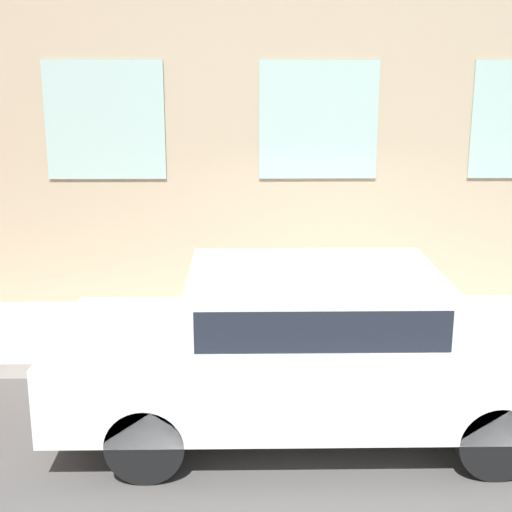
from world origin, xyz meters
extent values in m
plane|color=#514F4C|center=(0.00, 0.00, 0.00)|extent=(80.00, 80.00, 0.00)
cube|color=#B2ADA3|center=(1.14, 0.00, 0.09)|extent=(2.28, 60.00, 0.18)
cube|color=tan|center=(2.43, 0.00, 4.30)|extent=(0.30, 40.00, 8.60)
cube|color=#9EBCB2|center=(2.26, 0.00, 2.79)|extent=(0.03, 1.63, 1.61)
cube|color=#9EBCB2|center=(2.26, 2.93, 2.79)|extent=(0.03, 1.63, 1.61)
cylinder|color=red|center=(0.46, 0.46, 0.20)|extent=(0.38, 0.38, 0.04)
cylinder|color=red|center=(0.46, 0.46, 0.50)|extent=(0.28, 0.28, 0.65)
sphere|color=maroon|center=(0.46, 0.46, 0.83)|extent=(0.29, 0.29, 0.29)
cylinder|color=black|center=(0.46, 0.46, 0.91)|extent=(0.10, 0.10, 0.12)
cylinder|color=red|center=(0.46, 0.27, 0.58)|extent=(0.09, 0.10, 0.09)
cylinder|color=red|center=(0.46, 0.65, 0.58)|extent=(0.09, 0.10, 0.09)
cylinder|color=#998466|center=(0.51, 1.32, 0.44)|extent=(0.08, 0.08, 0.52)
cylinder|color=#998466|center=(0.61, 1.32, 0.44)|extent=(0.08, 0.08, 0.52)
cube|color=#72288C|center=(0.56, 1.32, 0.89)|extent=(0.14, 0.10, 0.39)
cylinder|color=#72288C|center=(0.46, 1.32, 0.90)|extent=(0.06, 0.06, 0.37)
cylinder|color=#72288C|center=(0.66, 1.32, 0.90)|extent=(0.06, 0.06, 0.37)
sphere|color=beige|center=(0.56, 1.32, 1.17)|extent=(0.17, 0.17, 0.17)
cylinder|color=black|center=(-2.11, 1.88, 0.34)|extent=(0.24, 0.69, 0.69)
cylinder|color=black|center=(-0.37, 1.88, 0.34)|extent=(0.24, 0.69, 0.69)
cylinder|color=black|center=(-2.11, -1.14, 0.34)|extent=(0.24, 0.69, 0.69)
cylinder|color=black|center=(-0.37, -1.14, 0.34)|extent=(0.24, 0.69, 0.69)
cube|color=white|center=(-1.24, 0.37, 0.70)|extent=(1.98, 4.87, 0.71)
cube|color=white|center=(-1.24, 0.37, 1.34)|extent=(1.74, 2.34, 0.57)
cube|color=#1E232D|center=(-1.24, 0.37, 1.34)|extent=(1.75, 2.15, 0.37)
camera|label=1|loc=(-7.65, 1.03, 3.43)|focal=50.00mm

